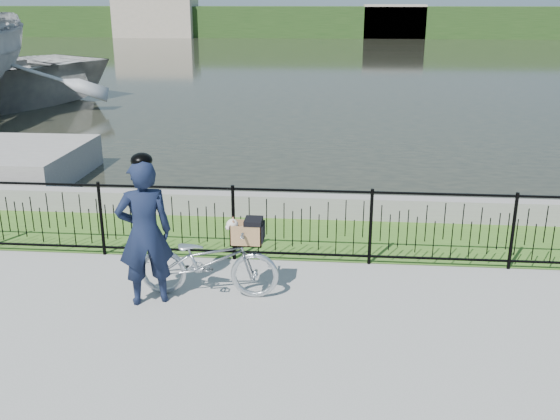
# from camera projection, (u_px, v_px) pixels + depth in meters

# --- Properties ---
(ground) EXTENTS (120.00, 120.00, 0.00)m
(ground) POSITION_uv_depth(u_px,v_px,m) (294.00, 312.00, 7.74)
(ground) COLOR gray
(ground) RESTS_ON ground
(grass_strip) EXTENTS (60.00, 2.00, 0.01)m
(grass_strip) POSITION_uv_depth(u_px,v_px,m) (304.00, 237.00, 10.20)
(grass_strip) COLOR #406B21
(grass_strip) RESTS_ON ground
(water) EXTENTS (120.00, 120.00, 0.00)m
(water) POSITION_uv_depth(u_px,v_px,m) (329.00, 62.00, 38.88)
(water) COLOR #28281F
(water) RESTS_ON ground
(quay_wall) EXTENTS (60.00, 0.30, 0.40)m
(quay_wall) POSITION_uv_depth(u_px,v_px,m) (307.00, 206.00, 11.08)
(quay_wall) COLOR gray
(quay_wall) RESTS_ON ground
(fence) EXTENTS (14.00, 0.06, 1.15)m
(fence) POSITION_uv_depth(u_px,v_px,m) (301.00, 225.00, 9.07)
(fence) COLOR black
(fence) RESTS_ON ground
(far_treeline) EXTENTS (120.00, 6.00, 3.00)m
(far_treeline) POSITION_uv_depth(u_px,v_px,m) (333.00, 22.00, 63.87)
(far_treeline) COLOR #28461B
(far_treeline) RESTS_ON ground
(far_building_left) EXTENTS (8.00, 4.00, 4.00)m
(far_building_left) POSITION_uv_depth(u_px,v_px,m) (156.00, 17.00, 63.33)
(far_building_left) COLOR #B2A38F
(far_building_left) RESTS_ON ground
(far_building_right) EXTENTS (6.00, 3.00, 3.20)m
(far_building_right) POSITION_uv_depth(u_px,v_px,m) (394.00, 21.00, 61.92)
(far_building_right) COLOR #B2A38F
(far_building_right) RESTS_ON ground
(bicycle_rig) EXTENTS (1.83, 0.64, 1.09)m
(bicycle_rig) POSITION_uv_depth(u_px,v_px,m) (209.00, 260.00, 8.06)
(bicycle_rig) COLOR #B2B8BE
(bicycle_rig) RESTS_ON ground
(cyclist) EXTENTS (0.81, 0.68, 1.95)m
(cyclist) POSITION_uv_depth(u_px,v_px,m) (145.00, 231.00, 7.73)
(cyclist) COLOR black
(cyclist) RESTS_ON ground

